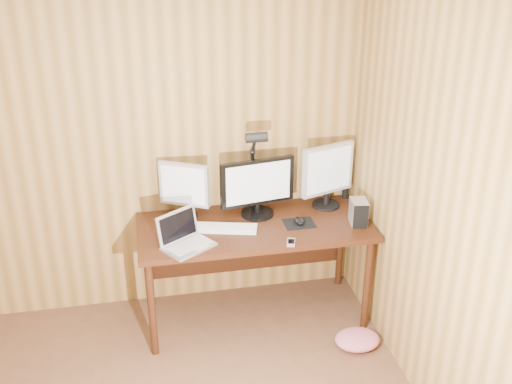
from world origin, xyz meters
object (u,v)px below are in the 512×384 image
object	(u,v)px
phone	(291,242)
laptop	(184,238)
monitor_right	(328,174)
speaker	(345,191)
hard_drive	(359,212)
monitor_left	(184,189)
mouse	(299,221)
desk_lamp	(255,158)
monitor_center	(257,187)
keyboard	(223,228)
desk	(253,235)

from	to	relation	value
phone	laptop	bearing A→B (deg)	-172.03
monitor_right	laptop	bearing A→B (deg)	-179.81
speaker	hard_drive	bearing A→B (deg)	-97.05
monitor_left	mouse	size ratio (longest dim) A/B	3.69
hard_drive	phone	xyz separation A→B (m)	(-0.52, -0.18, -0.08)
speaker	desk_lamp	world-z (taller)	desk_lamp
monitor_center	keyboard	xyz separation A→B (m)	(-0.27, -0.17, -0.21)
desk_lamp	desk	bearing A→B (deg)	-103.79
keyboard	phone	world-z (taller)	keyboard
monitor_right	hard_drive	xyz separation A→B (m)	(0.13, -0.31, -0.17)
monitor_center	monitor_right	world-z (taller)	monitor_right
monitor_center	keyboard	size ratio (longest dim) A/B	1.12
monitor_right	speaker	bearing A→B (deg)	11.83
monitor_left	desk_lamp	distance (m)	0.53
monitor_right	mouse	world-z (taller)	monitor_right
hard_drive	mouse	bearing A→B (deg)	177.95
speaker	phone	bearing A→B (deg)	-133.73
keyboard	hard_drive	distance (m)	0.93
laptop	hard_drive	xyz separation A→B (m)	(1.20, 0.07, 0.03)
mouse	speaker	distance (m)	0.57
phone	monitor_center	bearing A→B (deg)	123.48
monitor_left	keyboard	bearing A→B (deg)	-17.32
keyboard	phone	xyz separation A→B (m)	(0.40, -0.27, -0.00)
speaker	desk_lamp	size ratio (longest dim) A/B	0.18
monitor_left	keyboard	xyz separation A→B (m)	(0.23, -0.23, -0.21)
laptop	speaker	size ratio (longest dim) A/B	3.30
desk	mouse	bearing A→B (deg)	-20.97
monitor_center	speaker	distance (m)	0.74
mouse	speaker	size ratio (longest dim) A/B	0.94
monitor_right	hard_drive	bearing A→B (deg)	-85.86
laptop	hard_drive	distance (m)	1.21
desk	monitor_right	distance (m)	0.69
desk	laptop	bearing A→B (deg)	-152.21
laptop	keyboard	size ratio (longest dim) A/B	0.82
desk_lamp	speaker	bearing A→B (deg)	8.31
monitor_right	mouse	size ratio (longest dim) A/B	4.30
laptop	phone	size ratio (longest dim) A/B	3.40
hard_drive	desk_lamp	world-z (taller)	desk_lamp
hard_drive	speaker	distance (m)	0.42
monitor_left	keyboard	world-z (taller)	monitor_left
monitor_center	laptop	world-z (taller)	monitor_center
monitor_left	desk_lamp	world-z (taller)	desk_lamp
monitor_center	keyboard	bearing A→B (deg)	-156.83
desk_lamp	hard_drive	bearing A→B (deg)	-25.30
monitor_right	laptop	distance (m)	1.15
monitor_left	mouse	world-z (taller)	monitor_left
mouse	keyboard	bearing A→B (deg)	-173.97
phone	desk	bearing A→B (deg)	133.08
monitor_right	laptop	world-z (taller)	monitor_right
laptop	monitor_right	bearing A→B (deg)	-14.39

